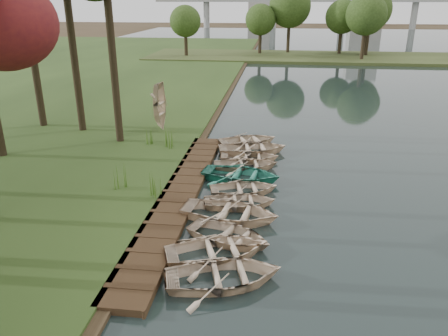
# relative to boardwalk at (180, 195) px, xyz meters

# --- Properties ---
(ground) EXTENTS (300.00, 300.00, 0.00)m
(ground) POSITION_rel_boardwalk_xyz_m (1.60, 0.00, -0.15)
(ground) COLOR #3D2F1D
(boardwalk) EXTENTS (1.60, 16.00, 0.30)m
(boardwalk) POSITION_rel_boardwalk_xyz_m (0.00, 0.00, 0.00)
(boardwalk) COLOR #372515
(boardwalk) RESTS_ON ground
(peninsula) EXTENTS (50.00, 14.00, 0.45)m
(peninsula) POSITION_rel_boardwalk_xyz_m (9.60, 50.00, 0.08)
(peninsula) COLOR #3D4920
(peninsula) RESTS_ON ground
(far_trees) EXTENTS (45.60, 5.60, 8.80)m
(far_trees) POSITION_rel_boardwalk_xyz_m (6.27, 50.00, 6.28)
(far_trees) COLOR black
(far_trees) RESTS_ON peninsula
(bridge) EXTENTS (95.90, 4.00, 8.60)m
(bridge) POSITION_rel_boardwalk_xyz_m (13.91, 120.00, 6.93)
(bridge) COLOR #A5A5A0
(bridge) RESTS_ON ground
(building_b) EXTENTS (8.00, 8.00, 12.00)m
(building_b) POSITION_rel_boardwalk_xyz_m (-3.40, 145.00, 5.85)
(building_b) COLOR #A5A5A0
(building_b) RESTS_ON ground
(rowboat_0) EXTENTS (4.29, 3.57, 0.76)m
(rowboat_0) POSITION_rel_boardwalk_xyz_m (2.77, -6.13, 0.28)
(rowboat_0) COLOR beige
(rowboat_0) RESTS_ON water
(rowboat_1) EXTENTS (4.30, 3.71, 0.75)m
(rowboat_1) POSITION_rel_boardwalk_xyz_m (2.36, -4.69, 0.27)
(rowboat_1) COLOR beige
(rowboat_1) RESTS_ON water
(rowboat_2) EXTENTS (3.87, 3.36, 0.67)m
(rowboat_2) POSITION_rel_boardwalk_xyz_m (2.63, -3.58, 0.23)
(rowboat_2) COLOR beige
(rowboat_2) RESTS_ON water
(rowboat_3) EXTENTS (4.31, 3.36, 0.81)m
(rowboat_3) POSITION_rel_boardwalk_xyz_m (2.47, -1.90, 0.31)
(rowboat_3) COLOR beige
(rowboat_3) RESTS_ON water
(rowboat_4) EXTENTS (3.41, 2.70, 0.64)m
(rowboat_4) POSITION_rel_boardwalk_xyz_m (2.76, -0.67, 0.22)
(rowboat_4) COLOR beige
(rowboat_4) RESTS_ON water
(rowboat_5) EXTENTS (3.56, 2.92, 0.64)m
(rowboat_5) POSITION_rel_boardwalk_xyz_m (2.83, 0.70, 0.22)
(rowboat_5) COLOR beige
(rowboat_5) RESTS_ON water
(rowboat_6) EXTENTS (4.21, 3.31, 0.79)m
(rowboat_6) POSITION_rel_boardwalk_xyz_m (2.56, 2.21, 0.30)
(rowboat_6) COLOR #308670
(rowboat_6) RESTS_ON water
(rowboat_7) EXTENTS (3.76, 3.02, 0.69)m
(rowboat_7) POSITION_rel_boardwalk_xyz_m (2.68, 3.73, 0.25)
(rowboat_7) COLOR beige
(rowboat_7) RESTS_ON water
(rowboat_8) EXTENTS (3.37, 2.54, 0.66)m
(rowboat_8) POSITION_rel_boardwalk_xyz_m (2.78, 5.01, 0.23)
(rowboat_8) COLOR beige
(rowboat_8) RESTS_ON water
(rowboat_9) EXTENTS (4.44, 3.60, 0.81)m
(rowboat_9) POSITION_rel_boardwalk_xyz_m (2.85, 6.27, 0.30)
(rowboat_9) COLOR beige
(rowboat_9) RESTS_ON water
(rowboat_10) EXTENTS (4.31, 3.79, 0.74)m
(rowboat_10) POSITION_rel_boardwalk_xyz_m (2.48, 7.80, 0.27)
(rowboat_10) COLOR beige
(rowboat_10) RESTS_ON water
(stored_rowboat) EXTENTS (3.32, 2.51, 0.65)m
(stored_rowboat) POSITION_rel_boardwalk_xyz_m (-3.31, 9.49, 0.47)
(stored_rowboat) COLOR beige
(stored_rowboat) RESTS_ON bank
(reeds_0) EXTENTS (0.60, 0.60, 1.03)m
(reeds_0) POSITION_rel_boardwalk_xyz_m (-1.00, -0.52, 0.66)
(reeds_0) COLOR #3F661E
(reeds_0) RESTS_ON bank
(reeds_1) EXTENTS (0.60, 0.60, 1.12)m
(reeds_1) POSITION_rel_boardwalk_xyz_m (-2.78, -0.03, 0.71)
(reeds_1) COLOR #3F661E
(reeds_1) RESTS_ON bank
(reeds_2) EXTENTS (0.60, 0.60, 1.07)m
(reeds_2) POSITION_rel_boardwalk_xyz_m (-2.00, 6.06, 0.69)
(reeds_2) COLOR #3F661E
(reeds_2) RESTS_ON bank
(reeds_3) EXTENTS (0.60, 0.60, 1.04)m
(reeds_3) POSITION_rel_boardwalk_xyz_m (-3.27, 6.54, 0.67)
(reeds_3) COLOR #3F661E
(reeds_3) RESTS_ON bank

